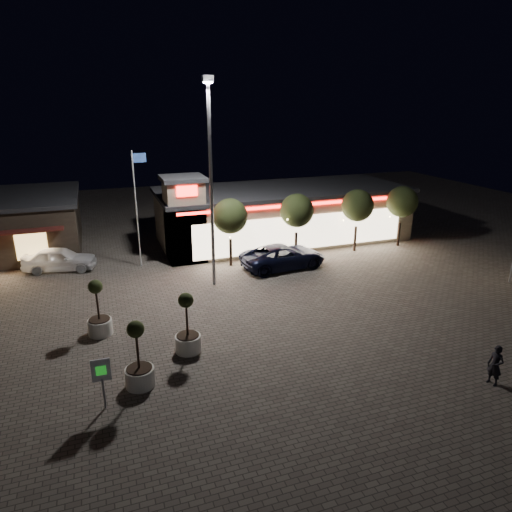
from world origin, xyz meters
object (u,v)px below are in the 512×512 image
object	(u,v)px
white_sedan	(60,259)
planter_mid	(139,366)
pedestrian	(495,365)
pickup_truck	(283,256)
planter_left	(99,318)
valet_sign	(101,374)

from	to	relation	value
white_sedan	planter_mid	distance (m)	16.00
white_sedan	pedestrian	distance (m)	26.69
white_sedan	pedestrian	bearing A→B (deg)	-128.18
pickup_truck	planter_left	xyz separation A→B (m)	(-12.30, -5.79, 0.07)
planter_left	valet_sign	bearing A→B (deg)	-90.18
planter_mid	valet_sign	world-z (taller)	planter_mid
pickup_truck	valet_sign	bearing A→B (deg)	128.95
pickup_truck	planter_left	size ratio (longest dim) A/B	2.05
white_sedan	valet_sign	bearing A→B (deg)	-160.86
pedestrian	planter_left	size ratio (longest dim) A/B	0.60
pedestrian	pickup_truck	bearing A→B (deg)	177.28
pickup_truck	white_sedan	bearing A→B (deg)	67.22
planter_mid	valet_sign	bearing A→B (deg)	-144.38
planter_left	valet_sign	size ratio (longest dim) A/B	1.38
pickup_truck	planter_left	distance (m)	13.60
white_sedan	planter_left	bearing A→B (deg)	-156.27
white_sedan	planter_left	xyz separation A→B (m)	(2.30, -10.44, 0.09)
pedestrian	valet_sign	xyz separation A→B (m)	(-15.06, 3.72, 0.60)
pedestrian	planter_left	xyz separation A→B (m)	(-15.04, 9.85, 0.03)
planter_left	valet_sign	xyz separation A→B (m)	(-0.02, -6.13, 0.57)
planter_left	planter_mid	bearing A→B (deg)	-74.75
pedestrian	planter_mid	distance (m)	14.44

